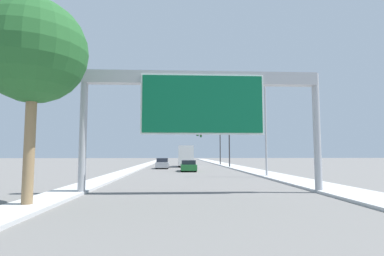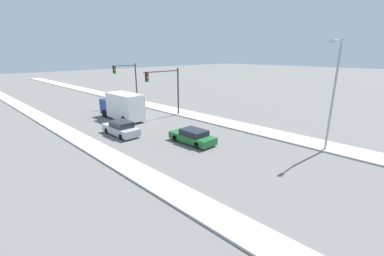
{
  "view_description": "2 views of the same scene",
  "coord_description": "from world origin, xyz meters",
  "px_view_note": "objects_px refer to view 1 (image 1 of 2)",
  "views": [
    {
      "loc": [
        -1.37,
        1.65,
        2.15
      ],
      "look_at": [
        0.0,
        29.47,
        4.54
      ],
      "focal_mm": 28.0,
      "sensor_mm": 36.0,
      "label": 1
    },
    {
      "loc": [
        -16.29,
        22.4,
        8.24
      ],
      "look_at": [
        -0.38,
        38.26,
        1.62
      ],
      "focal_mm": 24.0,
      "sensor_mm": 36.0,
      "label": 2
    }
  ],
  "objects_px": {
    "car_mid_center": "(188,166)",
    "street_lamp_right": "(263,119)",
    "traffic_light_near_intersection": "(218,140)",
    "car_near_center": "(163,164)",
    "truck_box_primary": "(186,156)",
    "sign_gantry": "(202,97)",
    "palm_tree_foreground": "(34,52)",
    "traffic_light_mid_block": "(214,142)"
  },
  "relations": [
    {
      "from": "palm_tree_foreground",
      "to": "car_near_center",
      "type": "bearing_deg",
      "value": 83.06
    },
    {
      "from": "truck_box_primary",
      "to": "traffic_light_mid_block",
      "type": "xyz_separation_m",
      "value": [
        5.53,
        6.93,
        2.71
      ]
    },
    {
      "from": "truck_box_primary",
      "to": "palm_tree_foreground",
      "type": "distance_m",
      "value": 38.03
    },
    {
      "from": "car_near_center",
      "to": "street_lamp_right",
      "type": "relative_size",
      "value": 0.51
    },
    {
      "from": "car_mid_center",
      "to": "traffic_light_mid_block",
      "type": "distance_m",
      "value": 20.56
    },
    {
      "from": "sign_gantry",
      "to": "car_mid_center",
      "type": "distance_m",
      "value": 21.19
    },
    {
      "from": "traffic_light_near_intersection",
      "to": "street_lamp_right",
      "type": "relative_size",
      "value": 0.68
    },
    {
      "from": "traffic_light_near_intersection",
      "to": "traffic_light_mid_block",
      "type": "height_order",
      "value": "traffic_light_mid_block"
    },
    {
      "from": "traffic_light_near_intersection",
      "to": "car_near_center",
      "type": "bearing_deg",
      "value": -163.82
    },
    {
      "from": "car_mid_center",
      "to": "palm_tree_foreground",
      "type": "relative_size",
      "value": 0.55
    },
    {
      "from": "car_mid_center",
      "to": "traffic_light_near_intersection",
      "type": "xyz_separation_m",
      "value": [
        4.98,
        9.44,
        3.67
      ]
    },
    {
      "from": "sign_gantry",
      "to": "traffic_light_near_intersection",
      "type": "distance_m",
      "value": 30.55
    },
    {
      "from": "car_near_center",
      "to": "car_mid_center",
      "type": "distance_m",
      "value": 7.81
    },
    {
      "from": "traffic_light_mid_block",
      "to": "palm_tree_foreground",
      "type": "height_order",
      "value": "palm_tree_foreground"
    },
    {
      "from": "car_mid_center",
      "to": "street_lamp_right",
      "type": "relative_size",
      "value": 0.5
    },
    {
      "from": "truck_box_primary",
      "to": "traffic_light_near_intersection",
      "type": "distance_m",
      "value": 6.41
    },
    {
      "from": "palm_tree_foreground",
      "to": "truck_box_primary",
      "type": "bearing_deg",
      "value": 78.79
    },
    {
      "from": "palm_tree_foreground",
      "to": "traffic_light_near_intersection",
      "type": "bearing_deg",
      "value": 70.06
    },
    {
      "from": "sign_gantry",
      "to": "truck_box_primary",
      "type": "distance_m",
      "value": 33.39
    },
    {
      "from": "sign_gantry",
      "to": "traffic_light_mid_block",
      "type": "relative_size",
      "value": 2.0
    },
    {
      "from": "sign_gantry",
      "to": "palm_tree_foreground",
      "type": "bearing_deg",
      "value": -152.48
    },
    {
      "from": "sign_gantry",
      "to": "traffic_light_mid_block",
      "type": "xyz_separation_m",
      "value": [
        5.53,
        40.13,
        -0.8
      ]
    },
    {
      "from": "sign_gantry",
      "to": "car_near_center",
      "type": "xyz_separation_m",
      "value": [
        -3.5,
        27.67,
        -4.53
      ]
    },
    {
      "from": "palm_tree_foreground",
      "to": "street_lamp_right",
      "type": "bearing_deg",
      "value": 47.07
    },
    {
      "from": "palm_tree_foreground",
      "to": "street_lamp_right",
      "type": "xyz_separation_m",
      "value": [
        13.9,
        14.94,
        -0.94
      ]
    },
    {
      "from": "car_mid_center",
      "to": "street_lamp_right",
      "type": "height_order",
      "value": "street_lamp_right"
    },
    {
      "from": "truck_box_primary",
      "to": "traffic_light_mid_block",
      "type": "bearing_deg",
      "value": 51.41
    },
    {
      "from": "traffic_light_mid_block",
      "to": "street_lamp_right",
      "type": "xyz_separation_m",
      "value": [
        1.04,
        -29.01,
        0.98
      ]
    },
    {
      "from": "sign_gantry",
      "to": "palm_tree_foreground",
      "type": "distance_m",
      "value": 8.35
    },
    {
      "from": "traffic_light_mid_block",
      "to": "car_near_center",
      "type": "bearing_deg",
      "value": -125.92
    },
    {
      "from": "car_near_center",
      "to": "truck_box_primary",
      "type": "height_order",
      "value": "truck_box_primary"
    },
    {
      "from": "car_mid_center",
      "to": "traffic_light_near_intersection",
      "type": "bearing_deg",
      "value": 62.18
    },
    {
      "from": "truck_box_primary",
      "to": "traffic_light_mid_block",
      "type": "height_order",
      "value": "traffic_light_mid_block"
    },
    {
      "from": "car_mid_center",
      "to": "street_lamp_right",
      "type": "distance_m",
      "value": 12.54
    },
    {
      "from": "car_near_center",
      "to": "street_lamp_right",
      "type": "distance_m",
      "value": 19.93
    },
    {
      "from": "traffic_light_near_intersection",
      "to": "sign_gantry",
      "type": "bearing_deg",
      "value": -99.39
    },
    {
      "from": "car_near_center",
      "to": "palm_tree_foreground",
      "type": "bearing_deg",
      "value": -96.94
    },
    {
      "from": "truck_box_primary",
      "to": "traffic_light_near_intersection",
      "type": "xyz_separation_m",
      "value": [
        4.98,
        -3.07,
        2.6
      ]
    },
    {
      "from": "car_near_center",
      "to": "traffic_light_near_intersection",
      "type": "distance_m",
      "value": 9.54
    },
    {
      "from": "truck_box_primary",
      "to": "street_lamp_right",
      "type": "relative_size",
      "value": 0.8
    },
    {
      "from": "car_near_center",
      "to": "street_lamp_right",
      "type": "height_order",
      "value": "street_lamp_right"
    },
    {
      "from": "sign_gantry",
      "to": "traffic_light_mid_block",
      "type": "distance_m",
      "value": 40.52
    }
  ]
}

